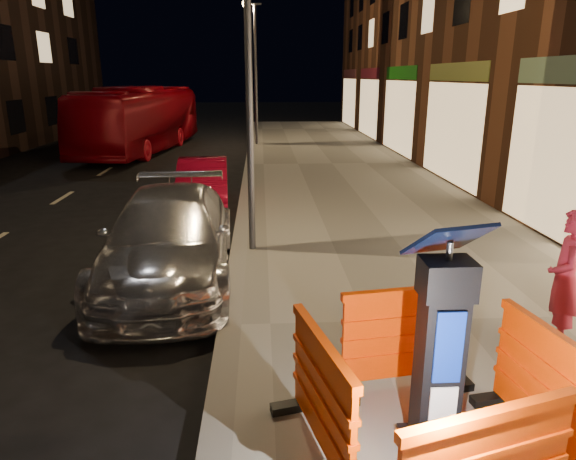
{
  "coord_description": "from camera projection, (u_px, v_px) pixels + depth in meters",
  "views": [
    {
      "loc": [
        0.43,
        -5.95,
        3.2
      ],
      "look_at": [
        0.8,
        1.0,
        1.1
      ],
      "focal_mm": 32.0,
      "sensor_mm": 36.0,
      "label": 1
    }
  ],
  "objects": [
    {
      "name": "parking_kiosk",
      "position": [
        440.0,
        348.0,
        4.12
      ],
      "size": [
        0.71,
        0.71,
        1.91
      ],
      "primitive_type": "cube",
      "rotation": [
        0.0,
        0.0,
        0.2
      ],
      "color": "black",
      "rests_on": "sidewalk"
    },
    {
      "name": "man",
      "position": [
        566.0,
        280.0,
        5.82
      ],
      "size": [
        0.63,
        0.72,
        1.66
      ],
      "primitive_type": "imported",
      "rotation": [
        0.0,
        0.0,
        -2.04
      ],
      "color": "#BD2745",
      "rests_on": "sidewalk"
    },
    {
      "name": "ground_plane",
      "position": [
        230.0,
        335.0,
        6.6
      ],
      "size": [
        120.0,
        120.0,
        0.0
      ],
      "primitive_type": "plane",
      "color": "black",
      "rests_on": "ground"
    },
    {
      "name": "barrier_back",
      "position": [
        405.0,
        337.0,
        5.15
      ],
      "size": [
        1.43,
        0.75,
        1.06
      ],
      "primitive_type": "cube",
      "rotation": [
        0.0,
        0.0,
        0.15
      ],
      "color": "#FF4101",
      "rests_on": "sidewalk"
    },
    {
      "name": "car_silver",
      "position": [
        172.0,
        278.0,
        8.45
      ],
      "size": [
        2.22,
        4.94,
        1.41
      ],
      "primitive_type": "imported",
      "rotation": [
        0.0,
        0.0,
        0.05
      ],
      "color": "silver",
      "rests_on": "ground"
    },
    {
      "name": "sidewalk",
      "position": [
        459.0,
        324.0,
        6.73
      ],
      "size": [
        6.0,
        60.0,
        0.15
      ],
      "primitive_type": "cube",
      "color": "gray",
      "rests_on": "ground"
    },
    {
      "name": "barrier_kerbside",
      "position": [
        322.0,
        397.0,
        4.19
      ],
      "size": [
        0.86,
        1.46,
        1.06
      ],
      "primitive_type": "cube",
      "rotation": [
        0.0,
        0.0,
        1.8
      ],
      "color": "#FF4101",
      "rests_on": "sidewalk"
    },
    {
      "name": "street_lamp_mid",
      "position": [
        249.0,
        79.0,
        8.57
      ],
      "size": [
        0.12,
        0.12,
        6.0
      ],
      "primitive_type": "cylinder",
      "color": "#3F3F44",
      "rests_on": "sidewalk"
    },
    {
      "name": "street_lamp_far",
      "position": [
        256.0,
        77.0,
        22.91
      ],
      "size": [
        0.12,
        0.12,
        6.0
      ],
      "primitive_type": "cylinder",
      "color": "#3F3F44",
      "rests_on": "sidewalk"
    },
    {
      "name": "bus_doubledecker",
      "position": [
        144.0,
        152.0,
        22.49
      ],
      "size": [
        3.62,
        10.15,
        2.77
      ],
      "primitive_type": "imported",
      "rotation": [
        0.0,
        0.0,
        -0.13
      ],
      "color": "maroon",
      "rests_on": "ground"
    },
    {
      "name": "kerb",
      "position": [
        230.0,
        330.0,
        6.58
      ],
      "size": [
        0.3,
        60.0,
        0.15
      ],
      "primitive_type": "cube",
      "color": "slate",
      "rests_on": "ground"
    },
    {
      "name": "barrier_bldgside",
      "position": [
        548.0,
        390.0,
        4.29
      ],
      "size": [
        0.78,
        1.44,
        1.06
      ],
      "primitive_type": "cube",
      "rotation": [
        0.0,
        0.0,
        1.73
      ],
      "color": "#FF4101",
      "rests_on": "sidewalk"
    },
    {
      "name": "car_red",
      "position": [
        204.0,
        205.0,
        13.22
      ],
      "size": [
        1.48,
        3.63,
        1.17
      ],
      "primitive_type": "imported",
      "rotation": [
        0.0,
        0.0,
        0.07
      ],
      "color": "maroon",
      "rests_on": "ground"
    }
  ]
}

